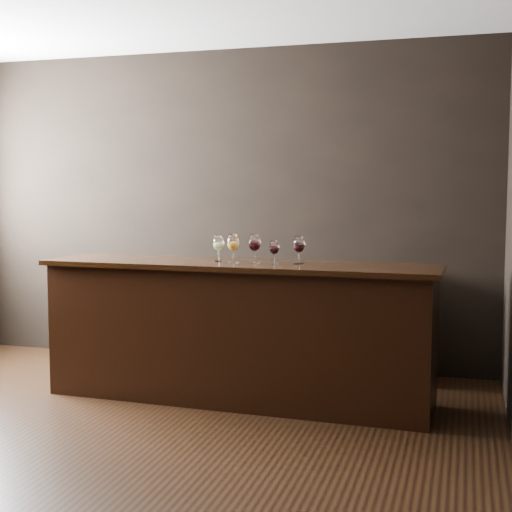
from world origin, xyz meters
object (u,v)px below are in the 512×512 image
(glass_white, at_px, (218,244))
(glass_red_a, at_px, (255,243))
(glass_red_b, at_px, (274,248))
(back_bar_shelf, at_px, (253,318))
(glass_red_c, at_px, (299,245))
(bar_counter, at_px, (238,334))
(glass_amber, at_px, (233,243))

(glass_white, xyz_separation_m, glass_red_a, (0.30, -0.05, 0.01))
(glass_red_a, height_order, glass_red_b, glass_red_a)
(back_bar_shelf, bearing_deg, glass_red_b, -64.41)
(glass_red_a, height_order, glass_red_c, glass_red_a)
(glass_red_c, bearing_deg, back_bar_shelf, 125.20)
(back_bar_shelf, relative_size, glass_red_b, 14.99)
(bar_counter, bearing_deg, glass_amber, -127.97)
(glass_amber, height_order, glass_red_b, glass_amber)
(glass_red_a, distance_m, glass_red_c, 0.32)
(glass_red_a, distance_m, glass_red_b, 0.16)
(bar_counter, xyz_separation_m, back_bar_shelf, (-0.15, 0.89, -0.04))
(glass_red_b, bearing_deg, back_bar_shelf, 115.59)
(glass_red_a, xyz_separation_m, glass_red_c, (0.32, 0.04, -0.01))
(glass_red_b, bearing_deg, bar_counter, 174.17)
(glass_red_a, bearing_deg, bar_counter, 173.55)
(glass_amber, xyz_separation_m, glass_red_b, (0.31, -0.00, -0.03))
(glass_red_c, bearing_deg, glass_amber, -173.47)
(glass_red_b, bearing_deg, glass_amber, 179.94)
(glass_white, distance_m, glass_red_a, 0.30)
(back_bar_shelf, bearing_deg, glass_white, -90.45)
(bar_counter, distance_m, glass_red_a, 0.69)
(glass_red_b, bearing_deg, glass_white, 172.31)
(back_bar_shelf, relative_size, glass_amber, 12.09)
(back_bar_shelf, bearing_deg, glass_red_c, -54.80)
(glass_red_a, bearing_deg, back_bar_shelf, 107.65)
(back_bar_shelf, relative_size, glass_red_a, 11.90)
(glass_amber, bearing_deg, glass_red_c, 6.53)
(glass_red_c, bearing_deg, bar_counter, -176.73)
(back_bar_shelf, relative_size, glass_white, 13.05)
(bar_counter, relative_size, glass_white, 14.57)
(bar_counter, height_order, glass_red_a, glass_red_a)
(glass_amber, distance_m, glass_red_c, 0.48)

